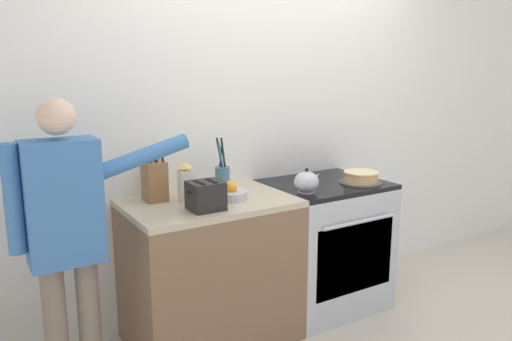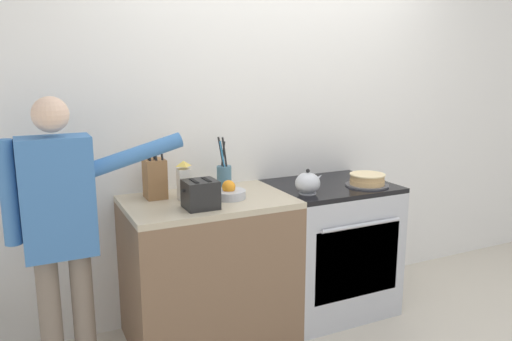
{
  "view_description": "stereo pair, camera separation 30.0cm",
  "coord_description": "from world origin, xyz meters",
  "px_view_note": "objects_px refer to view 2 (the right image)",
  "views": [
    {
      "loc": [
        -1.87,
        -2.21,
        1.65
      ],
      "look_at": [
        -0.33,
        0.29,
        1.03
      ],
      "focal_mm": 35.0,
      "sensor_mm": 36.0,
      "label": 1
    },
    {
      "loc": [
        -1.61,
        -2.36,
        1.65
      ],
      "look_at": [
        -0.33,
        0.29,
        1.03
      ],
      "focal_mm": 35.0,
      "sensor_mm": 36.0,
      "label": 2
    }
  ],
  "objects_px": {
    "stove_range": "(329,247)",
    "toaster": "(201,194)",
    "person_baker": "(61,221)",
    "layer_cake": "(367,180)",
    "tea_kettle": "(308,183)",
    "fruit_bowl": "(229,192)",
    "utensil_crock": "(224,176)",
    "milk_carton": "(184,181)",
    "knife_block": "(155,178)"
  },
  "relations": [
    {
      "from": "tea_kettle",
      "to": "layer_cake",
      "type": "bearing_deg",
      "value": 0.2
    },
    {
      "from": "person_baker",
      "to": "knife_block",
      "type": "bearing_deg",
      "value": 27.11
    },
    {
      "from": "stove_range",
      "to": "knife_block",
      "type": "relative_size",
      "value": 2.69
    },
    {
      "from": "layer_cake",
      "to": "utensil_crock",
      "type": "xyz_separation_m",
      "value": [
        -0.89,
        0.29,
        0.05
      ]
    },
    {
      "from": "utensil_crock",
      "to": "fruit_bowl",
      "type": "bearing_deg",
      "value": -103.75
    },
    {
      "from": "fruit_bowl",
      "to": "person_baker",
      "type": "relative_size",
      "value": 0.13
    },
    {
      "from": "layer_cake",
      "to": "tea_kettle",
      "type": "xyz_separation_m",
      "value": [
        -0.45,
        -0.0,
        0.03
      ]
    },
    {
      "from": "tea_kettle",
      "to": "toaster",
      "type": "bearing_deg",
      "value": -178.65
    },
    {
      "from": "layer_cake",
      "to": "milk_carton",
      "type": "distance_m",
      "value": 1.2
    },
    {
      "from": "knife_block",
      "to": "person_baker",
      "type": "xyz_separation_m",
      "value": [
        -0.55,
        -0.29,
        -0.1
      ]
    },
    {
      "from": "layer_cake",
      "to": "tea_kettle",
      "type": "height_order",
      "value": "tea_kettle"
    },
    {
      "from": "toaster",
      "to": "milk_carton",
      "type": "xyz_separation_m",
      "value": [
        -0.03,
        0.21,
        0.03
      ]
    },
    {
      "from": "tea_kettle",
      "to": "person_baker",
      "type": "distance_m",
      "value": 1.42
    },
    {
      "from": "knife_block",
      "to": "stove_range",
      "type": "bearing_deg",
      "value": -8.19
    },
    {
      "from": "milk_carton",
      "to": "fruit_bowl",
      "type": "bearing_deg",
      "value": -20.33
    },
    {
      "from": "tea_kettle",
      "to": "toaster",
      "type": "height_order",
      "value": "toaster"
    },
    {
      "from": "milk_carton",
      "to": "utensil_crock",
      "type": "bearing_deg",
      "value": 17.82
    },
    {
      "from": "utensil_crock",
      "to": "person_baker",
      "type": "height_order",
      "value": "person_baker"
    },
    {
      "from": "milk_carton",
      "to": "stove_range",
      "type": "bearing_deg",
      "value": -3.09
    },
    {
      "from": "stove_range",
      "to": "fruit_bowl",
      "type": "bearing_deg",
      "value": -177.16
    },
    {
      "from": "stove_range",
      "to": "toaster",
      "type": "xyz_separation_m",
      "value": [
        -0.97,
        -0.16,
        0.52
      ]
    },
    {
      "from": "utensil_crock",
      "to": "milk_carton",
      "type": "relative_size",
      "value": 1.48
    },
    {
      "from": "fruit_bowl",
      "to": "person_baker",
      "type": "distance_m",
      "value": 0.94
    },
    {
      "from": "tea_kettle",
      "to": "milk_carton",
      "type": "bearing_deg",
      "value": 164.78
    },
    {
      "from": "stove_range",
      "to": "person_baker",
      "type": "xyz_separation_m",
      "value": [
        -1.69,
        -0.13,
        0.45
      ]
    },
    {
      "from": "milk_carton",
      "to": "toaster",
      "type": "bearing_deg",
      "value": -83.31
    },
    {
      "from": "utensil_crock",
      "to": "milk_carton",
      "type": "height_order",
      "value": "utensil_crock"
    },
    {
      "from": "tea_kettle",
      "to": "person_baker",
      "type": "xyz_separation_m",
      "value": [
        -1.42,
        0.01,
        -0.05
      ]
    },
    {
      "from": "person_baker",
      "to": "tea_kettle",
      "type": "bearing_deg",
      "value": -1.45
    },
    {
      "from": "tea_kettle",
      "to": "knife_block",
      "type": "relative_size",
      "value": 0.58
    },
    {
      "from": "tea_kettle",
      "to": "knife_block",
      "type": "xyz_separation_m",
      "value": [
        -0.87,
        0.31,
        0.05
      ]
    },
    {
      "from": "stove_range",
      "to": "milk_carton",
      "type": "distance_m",
      "value": 1.14
    },
    {
      "from": "layer_cake",
      "to": "toaster",
      "type": "relative_size",
      "value": 1.45
    },
    {
      "from": "toaster",
      "to": "person_baker",
      "type": "height_order",
      "value": "person_baker"
    },
    {
      "from": "fruit_bowl",
      "to": "milk_carton",
      "type": "bearing_deg",
      "value": 159.67
    },
    {
      "from": "toaster",
      "to": "person_baker",
      "type": "relative_size",
      "value": 0.13
    },
    {
      "from": "stove_range",
      "to": "fruit_bowl",
      "type": "relative_size",
      "value": 4.43
    },
    {
      "from": "knife_block",
      "to": "utensil_crock",
      "type": "relative_size",
      "value": 0.96
    },
    {
      "from": "stove_range",
      "to": "knife_block",
      "type": "distance_m",
      "value": 1.28
    },
    {
      "from": "layer_cake",
      "to": "toaster",
      "type": "height_order",
      "value": "toaster"
    },
    {
      "from": "knife_block",
      "to": "milk_carton",
      "type": "distance_m",
      "value": 0.18
    },
    {
      "from": "milk_carton",
      "to": "person_baker",
      "type": "height_order",
      "value": "person_baker"
    },
    {
      "from": "fruit_bowl",
      "to": "person_baker",
      "type": "bearing_deg",
      "value": -174.44
    },
    {
      "from": "knife_block",
      "to": "toaster",
      "type": "xyz_separation_m",
      "value": [
        0.17,
        -0.32,
        -0.04
      ]
    },
    {
      "from": "tea_kettle",
      "to": "fruit_bowl",
      "type": "height_order",
      "value": "tea_kettle"
    },
    {
      "from": "tea_kettle",
      "to": "knife_block",
      "type": "height_order",
      "value": "knife_block"
    },
    {
      "from": "stove_range",
      "to": "milk_carton",
      "type": "relative_size",
      "value": 3.8
    },
    {
      "from": "toaster",
      "to": "person_baker",
      "type": "xyz_separation_m",
      "value": [
        -0.72,
        0.03,
        -0.06
      ]
    },
    {
      "from": "utensil_crock",
      "to": "fruit_bowl",
      "type": "height_order",
      "value": "utensil_crock"
    },
    {
      "from": "tea_kettle",
      "to": "toaster",
      "type": "xyz_separation_m",
      "value": [
        -0.7,
        -0.02,
        0.01
      ]
    }
  ]
}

